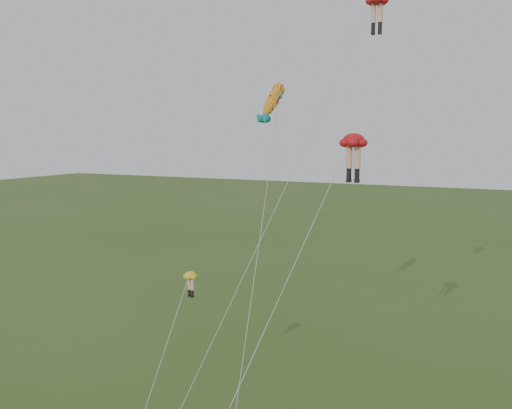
% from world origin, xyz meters
% --- Properties ---
extents(legs_kite_red_high, '(8.42, 12.69, 24.34)m').
position_xyz_m(legs_kite_red_high, '(5.48, 12.10, 23.37)').
color(legs_kite_red_high, red).
rests_on(legs_kite_red_high, ground).
extents(legs_kite_red_mid, '(4.76, 11.84, 15.71)m').
position_xyz_m(legs_kite_red_mid, '(5.71, 7.26, 14.92)').
color(legs_kite_red_mid, red).
rests_on(legs_kite_red_mid, ground).
extents(legs_kite_yellow, '(1.15, 6.83, 7.59)m').
position_xyz_m(legs_kite_yellow, '(-2.96, 3.60, 6.86)').
color(legs_kite_yellow, yellow).
rests_on(legs_kite_yellow, ground).
extents(fish_kite, '(3.09, 12.05, 19.30)m').
position_xyz_m(fish_kite, '(-0.54, 10.26, 17.78)').
color(fish_kite, yellow).
rests_on(fish_kite, ground).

